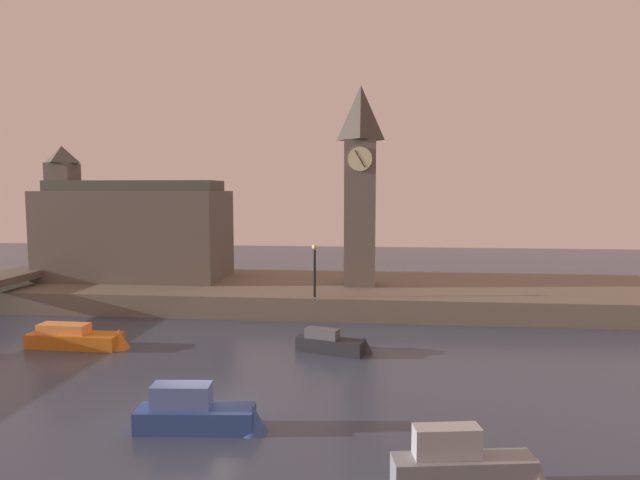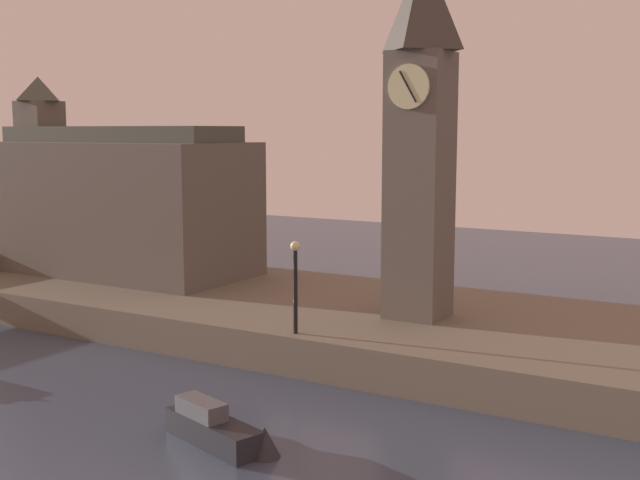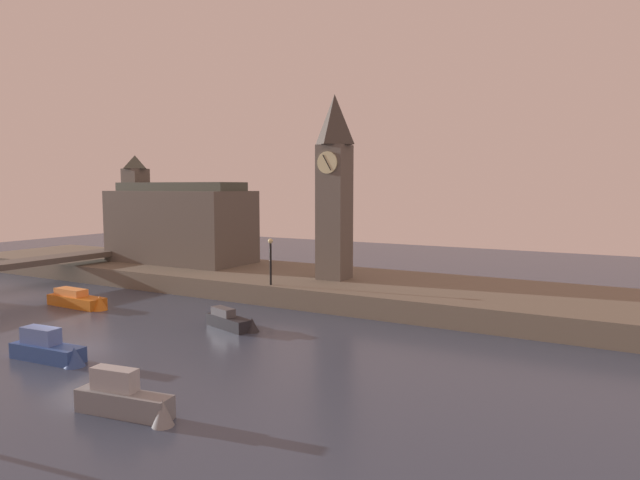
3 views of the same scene
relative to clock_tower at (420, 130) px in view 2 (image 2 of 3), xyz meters
name	(u,v)px [view 2 (image 2 of 3)]	position (x,y,z in m)	size (l,w,h in m)	color
far_embankment	(308,315)	(-5.51, 0.67, -8.11)	(70.00, 12.00, 1.50)	#6B6051
clock_tower	(420,130)	(0.00, 0.00, 0.00)	(2.41, 2.45, 14.16)	#5B544C
parliament_hall	(116,201)	(-17.77, 1.64, -3.65)	(13.81, 6.56, 10.26)	#5B544C
streetlamp	(295,275)	(-2.76, -4.72, -5.20)	(0.36, 0.36, 3.41)	black
boat_barge_dark	(221,430)	(-0.94, -11.60, -8.39)	(4.16, 2.01, 1.28)	#232328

